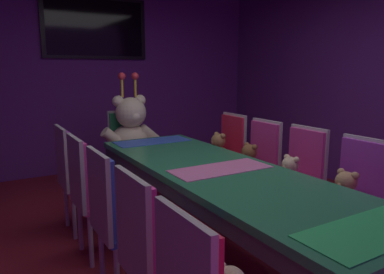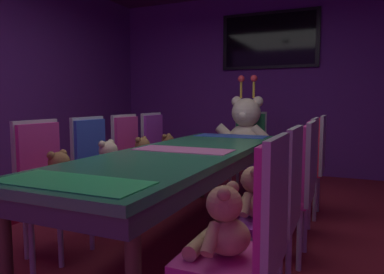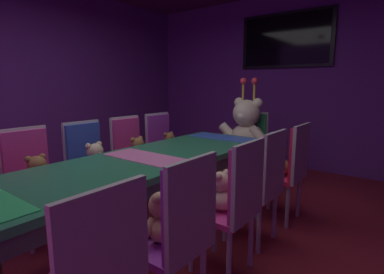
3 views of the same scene
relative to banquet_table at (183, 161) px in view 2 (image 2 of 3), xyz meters
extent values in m
plane|color=maroon|center=(0.00, 0.00, -0.66)|extent=(7.90, 7.90, 0.00)
cube|color=#59267F|center=(0.00, 3.20, 0.74)|extent=(5.20, 0.12, 2.80)
cube|color=#26724C|center=(0.00, 0.00, 0.06)|extent=(0.90, 2.91, 0.05)
cube|color=#33333F|center=(0.00, 0.00, -0.02)|extent=(0.88, 2.86, 0.10)
cylinder|color=#4C3826|center=(0.38, 1.31, -0.31)|extent=(0.07, 0.07, 0.69)
cylinder|color=#4C3826|center=(-0.38, 1.31, -0.31)|extent=(0.07, 0.07, 0.69)
cylinder|color=#4C3826|center=(-0.38, -1.31, -0.31)|extent=(0.07, 0.07, 0.69)
cube|color=green|center=(0.00, -1.24, 0.09)|extent=(0.77, 0.32, 0.01)
cube|color=pink|center=(0.00, 0.00, 0.09)|extent=(0.77, 0.32, 0.01)
cube|color=blue|center=(0.00, 1.24, 0.09)|extent=(0.77, 0.32, 0.01)
cylinder|color=#B2B2B7|center=(-0.59, -0.96, -0.45)|extent=(0.04, 0.04, 0.42)
cylinder|color=beige|center=(-0.71, -1.04, -0.11)|extent=(0.04, 0.11, 0.11)
cylinder|color=beige|center=(-0.64, -1.08, -0.17)|extent=(0.06, 0.12, 0.06)
cube|color=#CC338C|center=(-0.73, -0.58, -0.22)|extent=(0.40, 0.40, 0.04)
cube|color=#CC338C|center=(-0.91, -0.58, 0.05)|extent=(0.05, 0.38, 0.50)
cube|color=#B2B2B7|center=(-0.93, -0.58, 0.05)|extent=(0.03, 0.41, 0.55)
cylinder|color=#B2B2B7|center=(-0.57, -0.42, -0.45)|extent=(0.04, 0.04, 0.42)
cylinder|color=#B2B2B7|center=(-0.57, -0.74, -0.45)|extent=(0.04, 0.04, 0.42)
cylinder|color=#B2B2B7|center=(-0.89, -0.42, -0.45)|extent=(0.04, 0.04, 0.42)
cylinder|color=#B2B2B7|center=(-0.89, -0.74, -0.45)|extent=(0.04, 0.04, 0.42)
ellipsoid|color=olive|center=(-0.73, -0.58, -0.11)|extent=(0.19, 0.19, 0.15)
sphere|color=olive|center=(-0.71, -0.58, 0.03)|extent=(0.15, 0.15, 0.15)
sphere|color=#AE7747|center=(-0.66, -0.58, 0.02)|extent=(0.06, 0.06, 0.06)
sphere|color=olive|center=(-0.73, -0.52, 0.09)|extent=(0.06, 0.06, 0.06)
sphere|color=olive|center=(-0.73, -0.64, 0.09)|extent=(0.06, 0.06, 0.06)
cylinder|color=olive|center=(-0.69, -0.49, -0.10)|extent=(0.05, 0.14, 0.13)
cylinder|color=olive|center=(-0.69, -0.68, -0.10)|extent=(0.05, 0.14, 0.13)
cylinder|color=olive|center=(-0.60, -0.53, -0.16)|extent=(0.07, 0.14, 0.07)
cylinder|color=olive|center=(-0.60, -0.63, -0.16)|extent=(0.07, 0.14, 0.07)
cube|color=#2D47B2|center=(-0.73, -0.01, -0.22)|extent=(0.40, 0.40, 0.04)
cube|color=#2D47B2|center=(-0.91, -0.01, 0.05)|extent=(0.05, 0.38, 0.50)
cube|color=#B2B2B7|center=(-0.93, -0.01, 0.05)|extent=(0.03, 0.41, 0.55)
cylinder|color=#B2B2B7|center=(-0.57, 0.15, -0.45)|extent=(0.04, 0.04, 0.42)
cylinder|color=#B2B2B7|center=(-0.57, -0.17, -0.45)|extent=(0.04, 0.04, 0.42)
cylinder|color=#B2B2B7|center=(-0.89, 0.15, -0.45)|extent=(0.04, 0.04, 0.42)
cylinder|color=#B2B2B7|center=(-0.89, -0.17, -0.45)|extent=(0.04, 0.04, 0.42)
ellipsoid|color=beige|center=(-0.73, -0.01, -0.11)|extent=(0.20, 0.20, 0.16)
sphere|color=beige|center=(-0.71, -0.01, 0.04)|extent=(0.16, 0.16, 0.16)
sphere|color=#FDDCAD|center=(-0.65, -0.01, 0.03)|extent=(0.06, 0.06, 0.06)
sphere|color=beige|center=(-0.73, 0.05, 0.10)|extent=(0.06, 0.06, 0.06)
sphere|color=beige|center=(-0.73, -0.07, 0.10)|extent=(0.06, 0.06, 0.06)
cylinder|color=beige|center=(-0.69, 0.09, -0.09)|extent=(0.06, 0.15, 0.14)
cylinder|color=beige|center=(-0.69, -0.11, -0.09)|extent=(0.06, 0.15, 0.14)
cylinder|color=beige|center=(-0.59, 0.04, -0.16)|extent=(0.07, 0.15, 0.07)
cylinder|color=beige|center=(-0.59, -0.06, -0.16)|extent=(0.07, 0.15, 0.07)
cube|color=#CC338C|center=(-0.73, 0.56, -0.22)|extent=(0.40, 0.40, 0.04)
cube|color=#CC338C|center=(-0.91, 0.56, 0.05)|extent=(0.05, 0.38, 0.50)
cube|color=#B2B2B7|center=(-0.94, 0.56, 0.05)|extent=(0.03, 0.41, 0.55)
cylinder|color=#B2B2B7|center=(-0.57, 0.72, -0.45)|extent=(0.04, 0.04, 0.42)
cylinder|color=#B2B2B7|center=(-0.57, 0.40, -0.45)|extent=(0.04, 0.04, 0.42)
cylinder|color=#B2B2B7|center=(-0.89, 0.72, -0.45)|extent=(0.04, 0.04, 0.42)
cylinder|color=#B2B2B7|center=(-0.89, 0.40, -0.45)|extent=(0.04, 0.04, 0.42)
ellipsoid|color=olive|center=(-0.73, 0.56, -0.11)|extent=(0.19, 0.19, 0.15)
sphere|color=olive|center=(-0.72, 0.56, 0.03)|extent=(0.15, 0.15, 0.15)
sphere|color=#AE7747|center=(-0.67, 0.56, 0.01)|extent=(0.06, 0.06, 0.06)
sphere|color=olive|center=(-0.73, 0.62, 0.08)|extent=(0.06, 0.06, 0.06)
sphere|color=olive|center=(-0.73, 0.51, 0.08)|extent=(0.06, 0.06, 0.06)
cylinder|color=olive|center=(-0.70, 0.66, -0.10)|extent=(0.05, 0.13, 0.13)
cylinder|color=olive|center=(-0.70, 0.47, -0.10)|extent=(0.05, 0.13, 0.13)
cylinder|color=olive|center=(-0.61, 0.61, -0.16)|extent=(0.07, 0.14, 0.07)
cylinder|color=olive|center=(-0.61, 0.51, -0.16)|extent=(0.07, 0.14, 0.07)
cube|color=purple|center=(-0.73, 1.11, -0.22)|extent=(0.40, 0.40, 0.04)
cube|color=purple|center=(-0.91, 1.11, 0.05)|extent=(0.05, 0.38, 0.50)
cube|color=#B2B2B7|center=(-0.93, 1.11, 0.05)|extent=(0.03, 0.41, 0.55)
cylinder|color=#B2B2B7|center=(-0.57, 1.27, -0.45)|extent=(0.04, 0.04, 0.42)
cylinder|color=#B2B2B7|center=(-0.57, 0.95, -0.45)|extent=(0.04, 0.04, 0.42)
cylinder|color=#B2B2B7|center=(-0.89, 1.27, -0.45)|extent=(0.04, 0.04, 0.42)
cylinder|color=#B2B2B7|center=(-0.89, 0.95, -0.45)|extent=(0.04, 0.04, 0.42)
ellipsoid|color=brown|center=(-0.73, 1.11, -0.12)|extent=(0.18, 0.18, 0.14)
sphere|color=brown|center=(-0.72, 1.11, 0.01)|extent=(0.14, 0.14, 0.14)
sphere|color=#99663C|center=(-0.67, 1.11, 0.00)|extent=(0.05, 0.05, 0.05)
sphere|color=brown|center=(-0.73, 1.16, 0.07)|extent=(0.05, 0.05, 0.05)
sphere|color=brown|center=(-0.73, 1.05, 0.07)|extent=(0.05, 0.05, 0.05)
cylinder|color=brown|center=(-0.70, 1.20, -0.10)|extent=(0.05, 0.13, 0.12)
cylinder|color=brown|center=(-0.70, 1.02, -0.10)|extent=(0.05, 0.13, 0.12)
cylinder|color=brown|center=(-0.61, 1.16, -0.16)|extent=(0.06, 0.14, 0.06)
cylinder|color=brown|center=(-0.61, 1.06, -0.16)|extent=(0.06, 0.14, 0.06)
cube|color=#CC338C|center=(0.73, -1.11, -0.22)|extent=(0.40, 0.40, 0.04)
cube|color=#CC338C|center=(0.91, -1.11, 0.05)|extent=(0.05, 0.38, 0.50)
cube|color=#B2B2B7|center=(0.93, -1.11, 0.05)|extent=(0.03, 0.41, 0.55)
ellipsoid|color=tan|center=(0.73, -1.11, -0.11)|extent=(0.20, 0.20, 0.16)
sphere|color=tan|center=(0.71, -1.11, 0.03)|extent=(0.16, 0.16, 0.16)
sphere|color=tan|center=(0.66, -1.11, 0.02)|extent=(0.06, 0.06, 0.06)
sphere|color=tan|center=(0.73, -1.17, 0.09)|extent=(0.06, 0.06, 0.06)
sphere|color=tan|center=(0.73, -1.05, 0.09)|extent=(0.06, 0.06, 0.06)
cylinder|color=tan|center=(0.69, -1.21, -0.09)|extent=(0.05, 0.14, 0.13)
cylinder|color=tan|center=(0.69, -1.01, -0.09)|extent=(0.05, 0.14, 0.13)
cylinder|color=tan|center=(0.60, -1.16, -0.16)|extent=(0.07, 0.15, 0.07)
cylinder|color=tan|center=(0.60, -1.06, -0.16)|extent=(0.07, 0.15, 0.07)
cube|color=purple|center=(0.73, -0.56, -0.22)|extent=(0.40, 0.40, 0.04)
cube|color=purple|center=(0.91, -0.56, 0.05)|extent=(0.05, 0.38, 0.50)
cube|color=#B2B2B7|center=(0.93, -0.56, 0.05)|extent=(0.03, 0.41, 0.55)
cylinder|color=#B2B2B7|center=(0.89, -0.40, -0.45)|extent=(0.04, 0.04, 0.42)
cylinder|color=#B2B2B7|center=(0.57, -0.40, -0.45)|extent=(0.04, 0.04, 0.42)
cylinder|color=#B2B2B7|center=(0.57, -0.72, -0.45)|extent=(0.04, 0.04, 0.42)
ellipsoid|color=tan|center=(0.73, -0.56, -0.11)|extent=(0.19, 0.19, 0.15)
sphere|color=tan|center=(0.71, -0.56, 0.03)|extent=(0.15, 0.15, 0.15)
sphere|color=tan|center=(0.66, -0.56, 0.01)|extent=(0.06, 0.06, 0.06)
sphere|color=tan|center=(0.73, -0.62, 0.08)|extent=(0.06, 0.06, 0.06)
sphere|color=tan|center=(0.73, -0.50, 0.08)|extent=(0.06, 0.06, 0.06)
cylinder|color=tan|center=(0.69, -0.66, -0.10)|extent=(0.05, 0.13, 0.13)
cylinder|color=tan|center=(0.69, -0.47, -0.10)|extent=(0.05, 0.13, 0.13)
cylinder|color=tan|center=(0.60, -0.61, -0.16)|extent=(0.07, 0.14, 0.07)
cylinder|color=tan|center=(0.60, -0.51, -0.16)|extent=(0.07, 0.14, 0.07)
cube|color=#CC338C|center=(0.75, 0.02, -0.22)|extent=(0.40, 0.40, 0.04)
cube|color=#CC338C|center=(0.93, 0.02, 0.05)|extent=(0.05, 0.38, 0.50)
cube|color=#B2B2B7|center=(0.96, 0.02, 0.05)|extent=(0.03, 0.41, 0.55)
cylinder|color=#B2B2B7|center=(0.91, 0.18, -0.45)|extent=(0.04, 0.04, 0.42)
cylinder|color=#B2B2B7|center=(0.91, -0.14, -0.45)|extent=(0.04, 0.04, 0.42)
cylinder|color=#B2B2B7|center=(0.59, 0.18, -0.45)|extent=(0.04, 0.04, 0.42)
cylinder|color=#B2B2B7|center=(0.59, -0.14, -0.45)|extent=(0.04, 0.04, 0.42)
ellipsoid|color=beige|center=(0.75, 0.02, -0.12)|extent=(0.18, 0.18, 0.14)
sphere|color=beige|center=(0.74, 0.02, 0.01)|extent=(0.14, 0.14, 0.14)
sphere|color=#FDDCAD|center=(0.69, 0.02, 0.00)|extent=(0.05, 0.05, 0.05)
sphere|color=beige|center=(0.75, -0.04, 0.07)|extent=(0.05, 0.05, 0.05)
sphere|color=beige|center=(0.75, 0.07, 0.07)|extent=(0.05, 0.05, 0.05)
cylinder|color=beige|center=(0.72, -0.07, -0.10)|extent=(0.05, 0.13, 0.12)
cylinder|color=beige|center=(0.72, 0.11, -0.10)|extent=(0.05, 0.13, 0.12)
cylinder|color=beige|center=(0.64, -0.03, -0.16)|extent=(0.06, 0.14, 0.06)
cylinder|color=beige|center=(0.64, 0.07, -0.16)|extent=(0.06, 0.14, 0.06)
cube|color=#CC338C|center=(0.73, 0.54, -0.22)|extent=(0.40, 0.40, 0.04)
cube|color=#CC338C|center=(0.91, 0.54, 0.05)|extent=(0.05, 0.38, 0.50)
cube|color=#B2B2B7|center=(0.93, 0.54, 0.05)|extent=(0.03, 0.41, 0.55)
cylinder|color=#B2B2B7|center=(0.89, 0.70, -0.45)|extent=(0.04, 0.04, 0.42)
cylinder|color=#B2B2B7|center=(0.89, 0.38, -0.45)|extent=(0.04, 0.04, 0.42)
cylinder|color=#B2B2B7|center=(0.57, 0.70, -0.45)|extent=(0.04, 0.04, 0.42)
cylinder|color=#B2B2B7|center=(0.57, 0.38, -0.45)|extent=(0.04, 0.04, 0.42)
ellipsoid|color=brown|center=(0.73, 0.54, -0.11)|extent=(0.19, 0.19, 0.15)
sphere|color=brown|center=(0.71, 0.54, 0.03)|extent=(0.15, 0.15, 0.15)
sphere|color=#99663C|center=(0.66, 0.54, 0.02)|extent=(0.06, 0.06, 0.06)
sphere|color=brown|center=(0.73, 0.48, 0.09)|extent=(0.06, 0.06, 0.06)
sphere|color=brown|center=(0.73, 0.59, 0.09)|extent=(0.06, 0.06, 0.06)
cylinder|color=brown|center=(0.69, 0.44, -0.10)|extent=(0.05, 0.14, 0.13)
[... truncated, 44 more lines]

